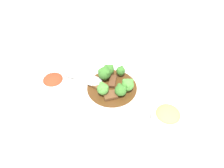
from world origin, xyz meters
TOP-DOWN VIEW (x-y plane):
  - ground_plane at (0.00, 0.00)m, footprint 4.00×4.00m
  - main_plate at (0.00, 0.00)m, footprint 0.30×0.30m
  - beef_strip_0 at (-0.03, -0.03)m, footprint 0.06×0.05m
  - beef_strip_1 at (0.01, 0.02)m, footprint 0.06×0.06m
  - beef_strip_2 at (-0.04, 0.03)m, footprint 0.06×0.07m
  - broccoli_floret_0 at (0.04, -0.04)m, footprint 0.04×0.04m
  - broccoli_floret_1 at (-0.01, 0.05)m, footprint 0.05×0.05m
  - broccoli_floret_2 at (-0.05, -0.02)m, footprint 0.04×0.04m
  - broccoli_floret_3 at (0.02, 0.06)m, footprint 0.04×0.04m
  - broccoli_floret_4 at (0.06, 0.04)m, footprint 0.03×0.03m
  - broccoli_floret_5 at (0.01, -0.05)m, footprint 0.04×0.04m
  - serving_spoon at (-0.06, 0.07)m, footprint 0.17×0.18m
  - side_bowl_kimchi at (-0.18, 0.12)m, footprint 0.09×0.09m
  - side_bowl_appetizer at (0.09, -0.21)m, footprint 0.10×0.10m
  - sauce_dish at (0.10, 0.19)m, footprint 0.07×0.07m

SIDE VIEW (x-z plane):
  - ground_plane at x=0.00m, z-range 0.00..0.00m
  - sauce_dish at x=0.10m, z-range 0.00..0.01m
  - main_plate at x=0.00m, z-range 0.00..0.02m
  - beef_strip_2 at x=-0.04m, z-range 0.02..0.03m
  - beef_strip_0 at x=-0.03m, z-range 0.02..0.03m
  - beef_strip_1 at x=0.01m, z-range 0.02..0.03m
  - serving_spoon at x=-0.06m, z-range 0.02..0.03m
  - side_bowl_kimchi at x=-0.18m, z-range 0.00..0.06m
  - side_bowl_appetizer at x=0.09m, z-range 0.00..0.06m
  - broccoli_floret_4 at x=0.06m, z-range 0.02..0.06m
  - broccoli_floret_5 at x=0.01m, z-range 0.02..0.07m
  - broccoli_floret_3 at x=0.02m, z-range 0.02..0.07m
  - broccoli_floret_2 at x=-0.05m, z-range 0.02..0.07m
  - broccoli_floret_0 at x=0.04m, z-range 0.02..0.08m
  - broccoli_floret_1 at x=-0.01m, z-range 0.02..0.08m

